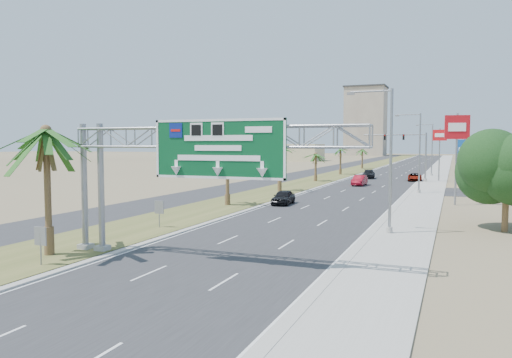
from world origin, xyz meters
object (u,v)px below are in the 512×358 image
object	(u,v)px
car_left_lane	(283,197)
car_right_lane	(415,177)
pole_sign_blue	(465,154)
car_far	(369,174)
car_mid_lane	(359,180)
pole_sign_red_near	(457,133)
pole_sign_red_far	(440,140)
signal_mast	(413,152)
sign_gantry	(195,148)
palm_near	(46,131)

from	to	relation	value
car_left_lane	car_right_lane	bearing A→B (deg)	71.74
pole_sign_blue	car_far	bearing A→B (deg)	123.74
car_mid_lane	pole_sign_red_near	distance (m)	24.80
car_mid_lane	pole_sign_red_far	distance (m)	18.32
signal_mast	pole_sign_red_far	world-z (taller)	pole_sign_red_far
pole_sign_blue	pole_sign_red_far	distance (m)	21.12
sign_gantry	pole_sign_red_far	size ratio (longest dim) A/B	1.92
car_left_lane	pole_sign_blue	bearing A→B (deg)	43.86
sign_gantry	pole_sign_red_far	world-z (taller)	pole_sign_red_far
sign_gantry	palm_near	bearing A→B (deg)	-166.68
sign_gantry	pole_sign_red_near	size ratio (longest dim) A/B	1.80
sign_gantry	car_right_lane	xyz separation A→B (m)	(6.56, 63.43, -5.40)
pole_sign_red_near	car_right_lane	bearing A→B (deg)	100.94
car_mid_lane	car_far	world-z (taller)	car_mid_lane
sign_gantry	pole_sign_red_near	world-z (taller)	pole_sign_red_near
palm_near	car_mid_lane	size ratio (longest dim) A/B	1.79
palm_near	signal_mast	bearing A→B (deg)	77.34
pole_sign_red_near	pole_sign_red_far	size ratio (longest dim) A/B	1.07
sign_gantry	car_left_lane	xyz separation A→B (m)	(-3.62, 25.28, -5.32)
car_mid_lane	car_right_lane	xyz separation A→B (m)	(7.00, 12.21, -0.11)
car_left_lane	pole_sign_blue	xyz separation A→B (m)	(17.38, 18.76, 4.28)
signal_mast	pole_sign_red_far	bearing A→B (deg)	34.16
sign_gantry	car_left_lane	distance (m)	26.09
sign_gantry	signal_mast	world-z (taller)	signal_mast
signal_mast	car_mid_lane	distance (m)	13.36
car_left_lane	pole_sign_blue	world-z (taller)	pole_sign_blue
car_left_lane	car_far	world-z (taller)	car_far
car_mid_lane	car_right_lane	size ratio (longest dim) A/B	0.98
palm_near	pole_sign_blue	world-z (taller)	palm_near
pole_sign_red_near	pole_sign_red_far	distance (m)	33.58
car_left_lane	car_right_lane	xyz separation A→B (m)	(10.18, 38.15, -0.08)
car_right_lane	pole_sign_red_near	xyz separation A→B (m)	(6.21, -32.14, 6.69)
signal_mast	pole_sign_red_far	size ratio (longest dim) A/B	1.18
car_right_lane	pole_sign_red_far	world-z (taller)	pole_sign_red_far
car_right_lane	pole_sign_red_far	size ratio (longest dim) A/B	0.54
palm_near	car_left_lane	size ratio (longest dim) A/B	1.92
palm_near	pole_sign_red_near	distance (m)	39.26
car_far	sign_gantry	bearing A→B (deg)	-95.38
car_mid_lane	pole_sign_red_far	bearing A→B (deg)	53.07
pole_sign_blue	pole_sign_red_near	bearing A→B (deg)	-94.40
car_left_lane	car_far	size ratio (longest dim) A/B	0.83
palm_near	car_far	size ratio (longest dim) A/B	1.60
pole_sign_red_near	pole_sign_red_far	bearing A→B (deg)	94.30
car_left_lane	pole_sign_red_near	distance (m)	18.67
car_left_lane	car_right_lane	distance (m)	39.48
car_left_lane	car_mid_lane	world-z (taller)	car_mid_lane
car_right_lane	pole_sign_red_far	distance (m)	7.38
car_far	pole_sign_blue	distance (m)	27.97
sign_gantry	pole_sign_blue	bearing A→B (deg)	72.65
car_right_lane	pole_sign_red_near	distance (m)	33.41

